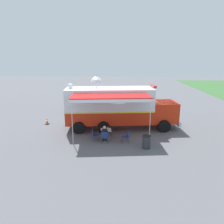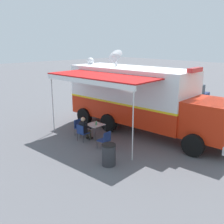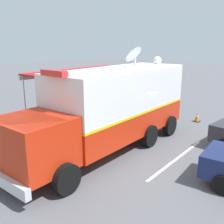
# 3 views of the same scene
# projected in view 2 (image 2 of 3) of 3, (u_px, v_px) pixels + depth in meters

# --- Properties ---
(ground_plane) EXTENTS (100.00, 100.00, 0.00)m
(ground_plane) POSITION_uv_depth(u_px,v_px,m) (130.00, 128.00, 15.46)
(ground_plane) COLOR #5B5B60
(lot_stripe) EXTENTS (0.55, 4.79, 0.01)m
(lot_stripe) POSITION_uv_depth(u_px,v_px,m) (154.00, 117.00, 17.59)
(lot_stripe) COLOR silver
(lot_stripe) RESTS_ON ground
(command_truck) EXTENTS (5.53, 9.67, 4.53)m
(command_truck) POSITION_uv_depth(u_px,v_px,m) (141.00, 97.00, 14.45)
(command_truck) COLOR red
(command_truck) RESTS_ON ground
(folding_table) EXTENTS (0.87, 0.87, 0.73)m
(folding_table) POSITION_uv_depth(u_px,v_px,m) (95.00, 125.00, 13.73)
(folding_table) COLOR silver
(folding_table) RESTS_ON ground
(water_bottle) EXTENTS (0.07, 0.07, 0.22)m
(water_bottle) POSITION_uv_depth(u_px,v_px,m) (96.00, 123.00, 13.56)
(water_bottle) COLOR #3F9959
(water_bottle) RESTS_ON folding_table
(folding_chair_at_table) EXTENTS (0.52, 0.52, 0.87)m
(folding_chair_at_table) POSITION_uv_depth(u_px,v_px,m) (82.00, 132.00, 13.28)
(folding_chair_at_table) COLOR navy
(folding_chair_at_table) RESTS_ON ground
(folding_chair_beside_table) EXTENTS (0.52, 0.52, 0.87)m
(folding_chair_beside_table) POSITION_uv_depth(u_px,v_px,m) (79.00, 126.00, 14.12)
(folding_chair_beside_table) COLOR navy
(folding_chair_beside_table) RESTS_ON ground
(folding_chair_spare_by_truck) EXTENTS (0.54, 0.54, 0.87)m
(folding_chair_spare_by_truck) POSITION_uv_depth(u_px,v_px,m) (105.00, 139.00, 12.29)
(folding_chair_spare_by_truck) COLOR navy
(folding_chair_spare_by_truck) RESTS_ON ground
(seated_responder) EXTENTS (0.69, 0.59, 1.25)m
(seated_responder) POSITION_uv_depth(u_px,v_px,m) (85.00, 128.00, 13.38)
(seated_responder) COLOR black
(seated_responder) RESTS_ON ground
(trash_bin) EXTENTS (0.57, 0.57, 0.91)m
(trash_bin) POSITION_uv_depth(u_px,v_px,m) (109.00, 155.00, 10.72)
(trash_bin) COLOR #2D2D33
(trash_bin) RESTS_ON ground
(traffic_cone) EXTENTS (0.36, 0.36, 0.58)m
(traffic_cone) POSITION_uv_depth(u_px,v_px,m) (83.00, 104.00, 20.10)
(traffic_cone) COLOR black
(traffic_cone) RESTS_ON ground
(car_behind_truck) EXTENTS (4.43, 2.50, 1.76)m
(car_behind_truck) POSITION_uv_depth(u_px,v_px,m) (188.00, 97.00, 19.50)
(car_behind_truck) COLOR navy
(car_behind_truck) RESTS_ON ground
(car_far_corner) EXTENTS (4.24, 2.10, 1.76)m
(car_far_corner) POSITION_uv_depth(u_px,v_px,m) (147.00, 94.00, 20.96)
(car_far_corner) COLOR #2D2D33
(car_far_corner) RESTS_ON ground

